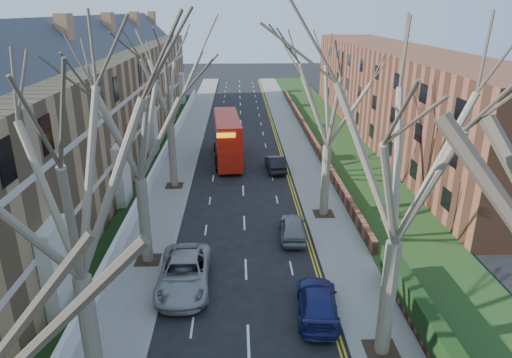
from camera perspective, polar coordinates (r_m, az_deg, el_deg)
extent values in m
cube|color=slate|center=(48.88, -8.86, 3.78)|extent=(3.00, 102.00, 0.12)
cube|color=slate|center=(48.96, 5.26, 3.97)|extent=(3.00, 102.00, 0.12)
cube|color=#98794D|center=(41.79, -21.18, 6.80)|extent=(9.00, 78.00, 10.00)
cube|color=#31333C|center=(40.93, -22.28, 14.97)|extent=(4.67, 78.00, 4.67)
cube|color=beige|center=(40.93, -14.99, 5.06)|extent=(0.12, 78.00, 0.35)
cube|color=beige|center=(40.18, -15.45, 9.87)|extent=(0.12, 78.00, 0.35)
cube|color=brown|center=(54.32, 17.20, 10.15)|extent=(8.00, 54.00, 10.00)
cube|color=brown|center=(52.87, 6.57, 5.74)|extent=(0.35, 54.00, 0.90)
cube|color=white|center=(41.42, -12.34, 1.29)|extent=(0.30, 78.00, 1.00)
cube|color=#1D3D16|center=(49.71, 10.43, 4.08)|extent=(6.00, 102.00, 0.06)
cylinder|color=#736552|center=(18.35, -19.88, -18.40)|extent=(0.64, 0.64, 5.25)
cylinder|color=#736552|center=(26.64, -13.76, -5.12)|extent=(0.64, 0.64, 5.07)
cube|color=#2D2116|center=(27.79, -13.33, -9.82)|extent=(1.40, 1.40, 0.05)
cylinder|color=#736552|center=(37.63, -10.40, 2.89)|extent=(0.60, 0.60, 5.25)
cube|color=#2D2116|center=(38.49, -10.15, -0.81)|extent=(1.40, 1.40, 0.05)
cylinder|color=#736552|center=(20.05, 16.11, -14.25)|extent=(0.64, 0.64, 5.25)
cube|color=#2D2116|center=(21.61, 15.40, -19.97)|extent=(1.40, 1.40, 0.05)
cylinder|color=#736552|center=(32.17, 8.66, -0.22)|extent=(0.60, 0.60, 5.07)
cube|color=#2D2116|center=(33.14, 8.43, -4.30)|extent=(1.40, 1.40, 0.05)
cube|color=red|center=(44.35, -3.55, 4.01)|extent=(2.99, 10.16, 2.00)
cube|color=red|center=(43.85, -3.61, 6.40)|extent=(2.96, 9.66, 1.82)
cube|color=black|center=(44.24, -3.56, 4.51)|extent=(2.96, 9.36, 0.82)
cube|color=black|center=(43.83, -3.61, 6.52)|extent=(2.94, 9.16, 0.82)
imported|color=#97979C|center=(24.86, -8.95, -11.58)|extent=(2.75, 5.83, 1.61)
imported|color=navy|center=(22.89, 7.69, -15.00)|extent=(2.41, 4.89, 1.37)
imported|color=gray|center=(29.62, 4.61, -6.05)|extent=(1.90, 4.21, 1.40)
imported|color=black|center=(41.64, 2.43, 1.97)|extent=(1.76, 4.32, 1.39)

